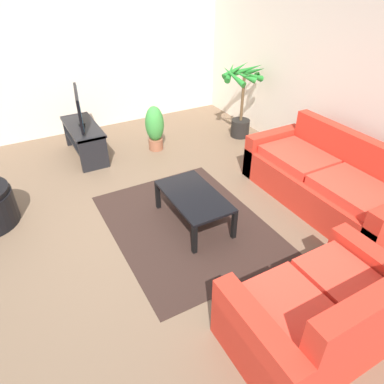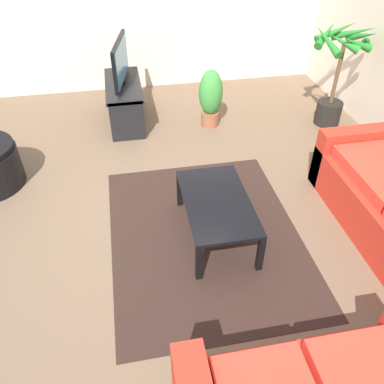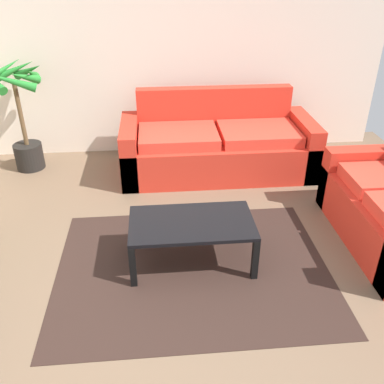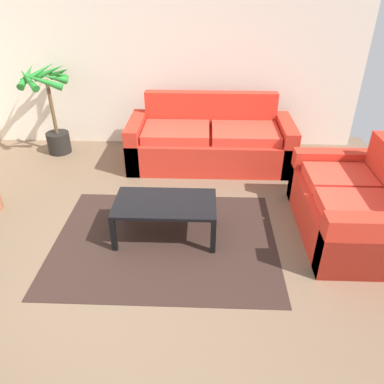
# 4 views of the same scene
# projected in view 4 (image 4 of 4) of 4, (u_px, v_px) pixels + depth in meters

# --- Properties ---
(ground_plane) EXTENTS (6.60, 6.60, 0.00)m
(ground_plane) POSITION_uv_depth(u_px,v_px,m) (112.00, 276.00, 3.33)
(ground_plane) COLOR brown
(wall_back) EXTENTS (6.00, 0.06, 2.70)m
(wall_back) POSITION_uv_depth(u_px,v_px,m) (149.00, 51.00, 5.20)
(wall_back) COLOR beige
(wall_back) RESTS_ON ground
(couch_main) EXTENTS (2.18, 0.90, 0.90)m
(couch_main) POSITION_uv_depth(u_px,v_px,m) (210.00, 143.00, 5.10)
(couch_main) COLOR red
(couch_main) RESTS_ON ground
(couch_loveseat) EXTENTS (0.90, 1.46, 0.90)m
(couch_loveseat) POSITION_uv_depth(u_px,v_px,m) (352.00, 207.00, 3.73)
(couch_loveseat) COLOR red
(couch_loveseat) RESTS_ON ground
(coffee_table) EXTENTS (0.99, 0.56, 0.39)m
(coffee_table) POSITION_uv_depth(u_px,v_px,m) (165.00, 206.00, 3.66)
(coffee_table) COLOR black
(coffee_table) RESTS_ON ground
(area_rug) EXTENTS (2.20, 1.70, 0.01)m
(area_rug) POSITION_uv_depth(u_px,v_px,m) (165.00, 240.00, 3.75)
(area_rug) COLOR black
(area_rug) RESTS_ON ground
(potted_palm) EXTENTS (0.73, 0.77, 1.25)m
(potted_palm) POSITION_uv_depth(u_px,v_px,m) (51.00, 108.00, 5.22)
(potted_palm) COLOR black
(potted_palm) RESTS_ON ground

